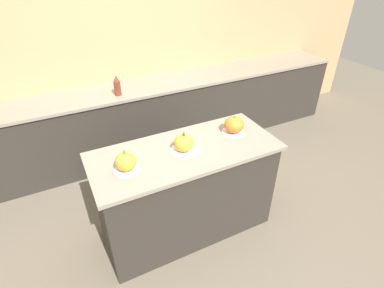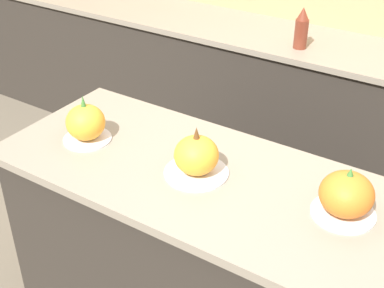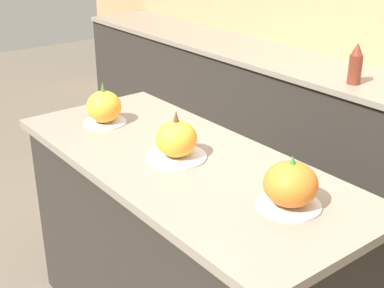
# 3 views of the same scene
# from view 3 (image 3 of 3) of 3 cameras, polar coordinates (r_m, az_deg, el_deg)

# --- Properties ---
(kitchen_island) EXTENTS (1.61, 0.69, 0.94)m
(kitchen_island) POSITION_cam_3_polar(r_m,az_deg,el_deg) (2.34, -1.01, -11.90)
(kitchen_island) COLOR #2D2823
(kitchen_island) RESTS_ON ground_plane
(pumpkin_cake_left) EXTENTS (0.20, 0.20, 0.20)m
(pumpkin_cake_left) POSITION_cam_3_polar(r_m,az_deg,el_deg) (2.46, -9.36, 3.84)
(pumpkin_cake_left) COLOR silver
(pumpkin_cake_left) RESTS_ON kitchen_island
(pumpkin_cake_center) EXTENTS (0.24, 0.24, 0.20)m
(pumpkin_cake_center) POSITION_cam_3_polar(r_m,az_deg,el_deg) (2.08, -1.68, 0.38)
(pumpkin_cake_center) COLOR silver
(pumpkin_cake_center) RESTS_ON kitchen_island
(pumpkin_cake_right) EXTENTS (0.21, 0.21, 0.18)m
(pumpkin_cake_right) POSITION_cam_3_polar(r_m,az_deg,el_deg) (1.77, 10.46, -4.37)
(pumpkin_cake_right) COLOR silver
(pumpkin_cake_right) RESTS_ON kitchen_island
(bottle_tall) EXTENTS (0.08, 0.08, 0.24)m
(bottle_tall) POSITION_cam_3_polar(r_m,az_deg,el_deg) (3.15, 17.05, 8.13)
(bottle_tall) COLOR maroon
(bottle_tall) RESTS_ON back_counter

